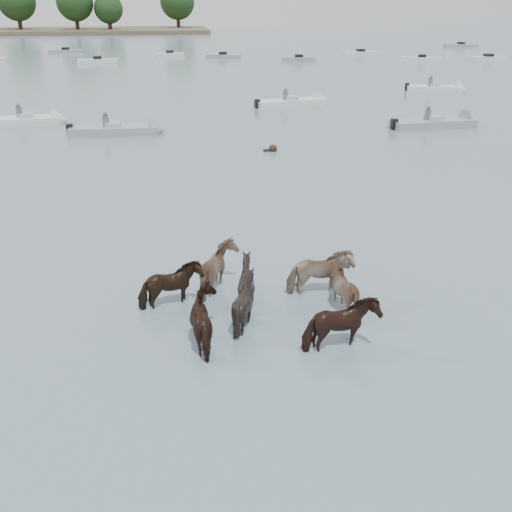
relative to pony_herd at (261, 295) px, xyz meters
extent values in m
plane|color=slate|center=(-0.21, -0.69, -0.51)|extent=(400.00, 400.00, 0.00)
imported|color=black|center=(-2.17, 0.72, -0.02)|extent=(1.75, 1.24, 1.35)
imported|color=gray|center=(-0.85, 1.42, 0.01)|extent=(1.23, 1.43, 1.42)
imported|color=black|center=(-0.32, 0.38, 0.02)|extent=(1.75, 1.73, 1.44)
imported|color=#7E6655|center=(1.66, 0.79, 0.01)|extent=(1.76, 0.95, 1.43)
imported|color=black|center=(-1.33, -1.11, 0.00)|extent=(1.73, 1.80, 1.40)
imported|color=black|center=(-0.47, -0.41, -0.01)|extent=(1.62, 1.56, 1.38)
imported|color=black|center=(1.44, -1.82, 0.01)|extent=(1.80, 1.12, 1.41)
imported|color=gray|center=(2.26, -0.09, -0.03)|extent=(1.67, 1.73, 1.33)
sphere|color=black|center=(3.32, 16.39, -0.39)|extent=(0.44, 0.44, 0.44)
cube|color=black|center=(3.07, 16.39, -0.49)|extent=(0.50, 0.22, 0.18)
cube|color=silver|center=(-10.64, 25.61, -0.31)|extent=(4.11, 1.84, 0.55)
cone|color=silver|center=(-8.63, 25.73, -0.31)|extent=(0.99, 1.65, 1.60)
cube|color=#99ADB7|center=(-10.64, 25.61, 0.04)|extent=(0.86, 1.17, 0.35)
cylinder|color=#595966|center=(-11.04, 25.61, 0.24)|extent=(0.36, 0.36, 0.70)
sphere|color=#595966|center=(-11.04, 25.61, 0.69)|extent=(0.24, 0.24, 0.24)
cube|color=gray|center=(-5.06, 21.79, -0.31)|extent=(5.03, 1.87, 0.55)
cone|color=gray|center=(-2.59, 21.66, -0.31)|extent=(0.99, 1.65, 1.60)
cube|color=#99ADB7|center=(-5.06, 21.79, 0.04)|extent=(0.86, 1.16, 0.35)
cube|color=black|center=(-7.54, 21.93, -0.16)|extent=(0.37, 0.37, 0.60)
cylinder|color=#595966|center=(-5.46, 21.79, 0.24)|extent=(0.36, 0.36, 0.70)
sphere|color=#595966|center=(-5.46, 21.79, 0.69)|extent=(0.24, 0.24, 0.24)
cube|color=silver|center=(7.14, 29.91, -0.31)|extent=(5.54, 2.75, 0.55)
cone|color=silver|center=(9.73, 30.50, -0.31)|extent=(1.24, 1.76, 1.60)
cube|color=#99ADB7|center=(7.14, 29.91, 0.04)|extent=(1.03, 1.27, 0.35)
cube|color=black|center=(4.55, 29.31, -0.16)|extent=(0.42, 0.42, 0.60)
cylinder|color=#595966|center=(6.74, 29.91, 0.24)|extent=(0.36, 0.36, 0.70)
sphere|color=#595966|center=(6.74, 29.91, 0.69)|extent=(0.24, 0.24, 0.24)
cube|color=gray|center=(14.10, 20.82, -0.31)|extent=(5.34, 2.08, 0.55)
cone|color=gray|center=(16.69, 21.06, -0.31)|extent=(1.04, 1.68, 1.60)
cube|color=#99ADB7|center=(14.10, 20.82, 0.04)|extent=(0.90, 1.19, 0.35)
cube|color=black|center=(11.50, 20.58, -0.16)|extent=(0.38, 0.38, 0.60)
cylinder|color=#595966|center=(13.70, 20.82, 0.24)|extent=(0.36, 0.36, 0.70)
sphere|color=#595966|center=(13.70, 20.82, 0.69)|extent=(0.24, 0.24, 0.24)
cube|color=silver|center=(20.99, 35.47, -0.31)|extent=(4.84, 3.03, 0.55)
cone|color=silver|center=(23.14, 34.71, -0.31)|extent=(1.38, 1.81, 1.60)
cube|color=#99ADB7|center=(20.99, 35.47, 0.04)|extent=(1.13, 1.32, 0.35)
cube|color=black|center=(18.84, 36.23, -0.16)|extent=(0.45, 0.45, 0.60)
cylinder|color=#595966|center=(20.59, 35.47, 0.24)|extent=(0.36, 0.36, 0.70)
sphere|color=#595966|center=(20.59, 35.47, 0.69)|extent=(0.24, 0.24, 0.24)
cube|color=gray|center=(-16.50, 82.68, -0.29)|extent=(5.11, 1.89, 0.60)
cube|color=black|center=(-16.50, 82.68, 0.09)|extent=(1.08, 1.08, 0.50)
cube|color=silver|center=(-10.16, 65.90, -0.29)|extent=(4.99, 1.51, 0.60)
cube|color=black|center=(-10.16, 65.90, 0.09)|extent=(1.00, 1.00, 0.50)
cube|color=silver|center=(-0.96, 74.18, -0.29)|extent=(4.14, 1.85, 0.60)
cube|color=black|center=(-0.96, 74.18, 0.09)|extent=(1.09, 1.09, 0.50)
cube|color=gray|center=(6.28, 70.29, -0.29)|extent=(4.93, 2.81, 0.60)
cube|color=black|center=(6.28, 70.29, 0.09)|extent=(1.25, 1.25, 0.50)
cube|color=gray|center=(15.63, 64.42, -0.29)|extent=(4.42, 1.96, 0.60)
cube|color=black|center=(15.63, 64.42, 0.09)|extent=(1.10, 1.10, 0.50)
cube|color=silver|center=(26.72, 72.42, -0.29)|extent=(6.02, 2.61, 0.60)
cube|color=black|center=(26.72, 72.42, 0.09)|extent=(1.18, 1.18, 0.50)
cube|color=silver|center=(31.59, 61.93, -0.29)|extent=(5.16, 3.37, 0.60)
cube|color=black|center=(31.59, 61.93, 0.09)|extent=(1.32, 1.32, 0.50)
cube|color=silver|center=(40.73, 61.54, -0.29)|extent=(4.94, 1.96, 0.60)
cube|color=black|center=(40.73, 61.54, 0.09)|extent=(1.09, 1.09, 0.50)
cube|color=gray|center=(49.19, 85.62, -0.29)|extent=(5.74, 1.55, 0.60)
cube|color=black|center=(49.19, 85.62, 0.09)|extent=(1.01, 1.01, 0.50)
cylinder|color=#382619|center=(-36.54, 147.28, 1.52)|extent=(1.00, 1.00, 4.06)
sphere|color=black|center=(-36.54, 147.28, 6.81)|extent=(9.01, 9.01, 9.01)
cylinder|color=#382619|center=(-22.43, 144.78, 1.48)|extent=(1.00, 1.00, 3.97)
sphere|color=black|center=(-22.43, 144.78, 6.66)|extent=(8.83, 8.83, 8.83)
cylinder|color=#382619|center=(-14.49, 144.40, 1.07)|extent=(1.00, 1.00, 3.15)
sphere|color=black|center=(-14.49, 144.40, 5.18)|extent=(7.01, 7.01, 7.01)
cylinder|color=#382619|center=(2.78, 153.25, 1.52)|extent=(1.00, 1.00, 4.05)
sphere|color=black|center=(2.78, 153.25, 6.81)|extent=(9.01, 9.01, 9.01)
camera|label=1|loc=(-2.00, -11.98, 6.47)|focal=39.72mm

